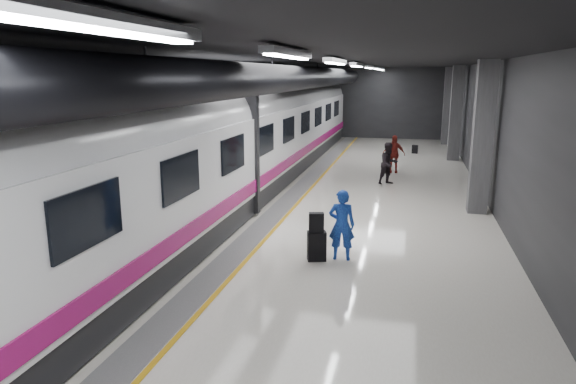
# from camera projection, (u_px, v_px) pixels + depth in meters

# --- Properties ---
(ground) EXTENTS (40.00, 40.00, 0.00)m
(ground) POSITION_uv_depth(u_px,v_px,m) (317.00, 220.00, 14.72)
(ground) COLOR silver
(ground) RESTS_ON ground
(platform_hall) EXTENTS (10.02, 40.02, 4.51)m
(platform_hall) POSITION_uv_depth(u_px,v_px,m) (315.00, 93.00, 14.90)
(platform_hall) COLOR black
(platform_hall) RESTS_ON ground
(train) EXTENTS (3.05, 38.00, 4.05)m
(train) POSITION_uv_depth(u_px,v_px,m) (209.00, 145.00, 15.00)
(train) COLOR black
(train) RESTS_ON ground
(traveler_main) EXTENTS (0.62, 0.43, 1.61)m
(traveler_main) POSITION_uv_depth(u_px,v_px,m) (342.00, 225.00, 11.42)
(traveler_main) COLOR blue
(traveler_main) RESTS_ON ground
(suitcase_main) EXTENTS (0.47, 0.37, 0.67)m
(suitcase_main) POSITION_uv_depth(u_px,v_px,m) (317.00, 246.00, 11.46)
(suitcase_main) COLOR black
(suitcase_main) RESTS_ON ground
(shoulder_bag) EXTENTS (0.36, 0.25, 0.44)m
(shoulder_bag) POSITION_uv_depth(u_px,v_px,m) (316.00, 222.00, 11.32)
(shoulder_bag) COLOR black
(shoulder_bag) RESTS_ON suitcase_main
(traveler_far_a) EXTENTS (0.98, 0.95, 1.59)m
(traveler_far_a) POSITION_uv_depth(u_px,v_px,m) (389.00, 163.00, 19.34)
(traveler_far_a) COLOR black
(traveler_far_a) RESTS_ON ground
(traveler_far_b) EXTENTS (0.95, 0.43, 1.59)m
(traveler_far_b) POSITION_uv_depth(u_px,v_px,m) (394.00, 154.00, 21.66)
(traveler_far_b) COLOR maroon
(traveler_far_b) RESTS_ON ground
(suitcase_far) EXTENTS (0.33, 0.25, 0.44)m
(suitcase_far) POSITION_uv_depth(u_px,v_px,m) (415.00, 149.00, 27.05)
(suitcase_far) COLOR black
(suitcase_far) RESTS_ON ground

